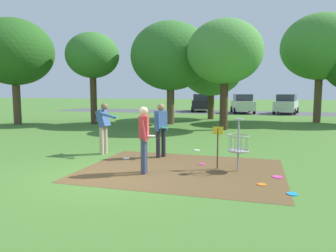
{
  "coord_description": "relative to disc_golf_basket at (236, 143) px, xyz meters",
  "views": [
    {
      "loc": [
        3.59,
        -6.77,
        2.09
      ],
      "look_at": [
        0.83,
        2.67,
        1.0
      ],
      "focal_mm": 33.27,
      "sensor_mm": 36.0,
      "label": 1
    }
  ],
  "objects": [
    {
      "name": "frisbee_far_left",
      "position": [
        -3.39,
        0.59,
        -0.74
      ],
      "size": [
        0.23,
        0.23,
        0.02
      ],
      "primitive_type": "cylinder",
      "color": "white",
      "rests_on": "ground"
    },
    {
      "name": "tree_near_right",
      "position": [
        -1.3,
        8.96,
        3.45
      ],
      "size": [
        4.06,
        4.06,
        5.95
      ],
      "color": "#422D1E",
      "rests_on": "ground"
    },
    {
      "name": "tree_near_left",
      "position": [
        -9.69,
        9.69,
        3.58
      ],
      "size": [
        3.37,
        3.37,
        5.81
      ],
      "color": "#4C3823",
      "rests_on": "ground"
    },
    {
      "name": "frisbee_by_tee",
      "position": [
        -1.54,
        2.55,
        -0.74
      ],
      "size": [
        0.23,
        0.23,
        0.02
      ],
      "primitive_type": "cylinder",
      "color": "white",
      "rests_on": "ground"
    },
    {
      "name": "parked_car_leftmost",
      "position": [
        -5.35,
        24.55,
        0.17
      ],
      "size": [
        2.47,
        4.44,
        1.84
      ],
      "color": "black",
      "rests_on": "ground"
    },
    {
      "name": "tree_far_center",
      "position": [
        4.38,
        14.95,
        4.29
      ],
      "size": [
        5.16,
        5.16,
        7.26
      ],
      "color": "brown",
      "rests_on": "ground"
    },
    {
      "name": "player_throwing",
      "position": [
        -2.24,
        -0.89,
        0.21
      ],
      "size": [
        0.43,
        0.49,
        1.71
      ],
      "color": "#384260",
      "rests_on": "ground"
    },
    {
      "name": "tree_mid_center",
      "position": [
        -14.35,
        8.2,
        3.8
      ],
      "size": [
        4.88,
        4.88,
        6.65
      ],
      "color": "brown",
      "rests_on": "ground"
    },
    {
      "name": "frisbee_far_right",
      "position": [
        1.26,
        -1.62,
        -0.74
      ],
      "size": [
        0.22,
        0.22,
        0.02
      ],
      "primitive_type": "cylinder",
      "color": "#1E93DB",
      "rests_on": "ground"
    },
    {
      "name": "frisbee_mid_grass",
      "position": [
        1.04,
        -0.36,
        -0.74
      ],
      "size": [
        0.26,
        0.26,
        0.02
      ],
      "primitive_type": "cylinder",
      "color": "#E53D99",
      "rests_on": "ground"
    },
    {
      "name": "parked_car_center_left",
      "position": [
        -0.99,
        23.05,
        0.17
      ],
      "size": [
        2.6,
        4.47,
        1.84
      ],
      "color": "silver",
      "rests_on": "ground"
    },
    {
      "name": "dirt_tee_pad",
      "position": [
        -1.38,
        -0.3,
        -0.75
      ],
      "size": [
        5.24,
        4.05,
        0.01
      ],
      "primitive_type": "cube",
      "color": "brown",
      "rests_on": "ground"
    },
    {
      "name": "parking_lot_strip",
      "position": [
        -3.05,
        23.75,
        -0.75
      ],
      "size": [
        36.0,
        6.0,
        0.01
      ],
      "primitive_type": "cube",
      "color": "#4C4C51",
      "rests_on": "ground"
    },
    {
      "name": "frisbee_near_basket",
      "position": [
        -0.97,
        0.47,
        -0.74
      ],
      "size": [
        0.2,
        0.2,
        0.02
      ],
      "primitive_type": "cylinder",
      "color": "#E53D99",
      "rests_on": "ground"
    },
    {
      "name": "tree_mid_left",
      "position": [
        -2.98,
        15.54,
        3.01
      ],
      "size": [
        4.71,
        4.71,
        5.79
      ],
      "color": "#4C3823",
      "rests_on": "ground"
    },
    {
      "name": "player_foreground_watching",
      "position": [
        -2.42,
        1.1,
        0.21
      ],
      "size": [
        0.45,
        0.48,
        1.71
      ],
      "color": "#232328",
      "rests_on": "ground"
    },
    {
      "name": "parked_car_center_right",
      "position": [
        3.04,
        23.27,
        0.17
      ],
      "size": [
        2.57,
        4.47,
        1.84
      ],
      "color": "silver",
      "rests_on": "ground"
    },
    {
      "name": "player_waiting_left",
      "position": [
        -4.41,
        1.06,
        0.23
      ],
      "size": [
        1.06,
        0.6,
        1.71
      ],
      "color": "tan",
      "rests_on": "ground"
    },
    {
      "name": "ground_plane",
      "position": [
        -3.05,
        -1.47,
        -0.75
      ],
      "size": [
        160.0,
        160.0,
        0.0
      ],
      "primitive_type": "plane",
      "color": "#47752D"
    },
    {
      "name": "disc_golf_basket",
      "position": [
        0.0,
        0.0,
        0.0
      ],
      "size": [
        0.98,
        0.58,
        1.39
      ],
      "color": "#9E9EA3",
      "rests_on": "ground"
    },
    {
      "name": "tree_mid_right",
      "position": [
        -4.92,
        11.07,
        3.56
      ],
      "size": [
        5.07,
        5.07,
        6.48
      ],
      "color": "brown",
      "rests_on": "ground"
    },
    {
      "name": "frisbee_scattered_a",
      "position": [
        0.66,
        -1.12,
        -0.74
      ],
      "size": [
        0.2,
        0.2,
        0.02
      ],
      "primitive_type": "cylinder",
      "color": "orange",
      "rests_on": "ground"
    }
  ]
}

